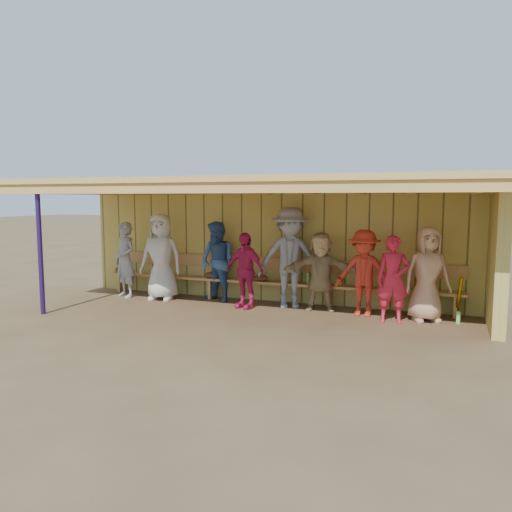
{
  "coord_description": "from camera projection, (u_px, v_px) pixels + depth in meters",
  "views": [
    {
      "loc": [
        3.37,
        -8.53,
        2.15
      ],
      "look_at": [
        0.0,
        0.35,
        1.05
      ],
      "focal_mm": 35.0,
      "sensor_mm": 36.0,
      "label": 1
    }
  ],
  "objects": [
    {
      "name": "ground",
      "position": [
        249.0,
        313.0,
        9.36
      ],
      "size": [
        90.0,
        90.0,
        0.0
      ],
      "primitive_type": "plane",
      "color": "brown",
      "rests_on": "ground"
    },
    {
      "name": "player_a",
      "position": [
        125.0,
        260.0,
        10.85
      ],
      "size": [
        0.7,
        0.59,
        1.64
      ],
      "primitive_type": "imported",
      "rotation": [
        0.0,
        0.0,
        -0.4
      ],
      "color": "gray",
      "rests_on": "ground"
    },
    {
      "name": "player_b",
      "position": [
        161.0,
        257.0,
        10.56
      ],
      "size": [
        0.98,
        0.72,
        1.83
      ],
      "primitive_type": "imported",
      "rotation": [
        0.0,
        0.0,
        0.16
      ],
      "color": "silver",
      "rests_on": "ground"
    },
    {
      "name": "player_c",
      "position": [
        218.0,
        262.0,
        10.38
      ],
      "size": [
        0.98,
        0.88,
        1.67
      ],
      "primitive_type": "imported",
      "rotation": [
        0.0,
        0.0,
        -0.36
      ],
      "color": "#385B9A",
      "rests_on": "ground"
    },
    {
      "name": "player_d",
      "position": [
        245.0,
        270.0,
        9.76
      ],
      "size": [
        0.94,
        0.6,
        1.49
      ],
      "primitive_type": "imported",
      "rotation": [
        0.0,
        0.0,
        -0.29
      ],
      "color": "#D12159",
      "rests_on": "ground"
    },
    {
      "name": "player_e",
      "position": [
        290.0,
        258.0,
        9.81
      ],
      "size": [
        1.47,
        1.19,
        1.98
      ],
      "primitive_type": "imported",
      "rotation": [
        0.0,
        0.0,
        0.42
      ],
      "color": "gray",
      "rests_on": "ground"
    },
    {
      "name": "player_f",
      "position": [
        321.0,
        271.0,
        9.52
      ],
      "size": [
        1.47,
        0.71,
        1.52
      ],
      "primitive_type": "imported",
      "rotation": [
        0.0,
        0.0,
        0.19
      ],
      "color": "tan",
      "rests_on": "ground"
    },
    {
      "name": "player_g",
      "position": [
        393.0,
        279.0,
        8.61
      ],
      "size": [
        0.61,
        0.45,
        1.52
      ],
      "primitive_type": "imported",
      "rotation": [
        0.0,
        0.0,
        0.17
      ],
      "color": "red",
      "rests_on": "ground"
    },
    {
      "name": "player_h",
      "position": [
        427.0,
        274.0,
        8.69
      ],
      "size": [
        0.96,
        0.82,
        1.67
      ],
      "primitive_type": "imported",
      "rotation": [
        0.0,
        0.0,
        0.42
      ],
      "color": "tan",
      "rests_on": "ground"
    },
    {
      "name": "player_extra",
      "position": [
        364.0,
        273.0,
        9.1
      ],
      "size": [
        1.06,
        0.65,
        1.59
      ],
      "primitive_type": "imported",
      "rotation": [
        0.0,
        0.0,
        -0.06
      ],
      "color": "red",
      "rests_on": "ground"
    },
    {
      "name": "dugout_structure",
      "position": [
        281.0,
        222.0,
        9.67
      ],
      "size": [
        8.8,
        3.2,
        2.5
      ],
      "color": "tan",
      "rests_on": "ground"
    },
    {
      "name": "bench",
      "position": [
        269.0,
        277.0,
        10.34
      ],
      "size": [
        7.6,
        0.34,
        0.93
      ],
      "color": "tan",
      "rests_on": "ground"
    },
    {
      "name": "dugout_equipment",
      "position": [
        233.0,
        278.0,
        10.49
      ],
      "size": [
        7.45,
        0.62,
        0.8
      ],
      "color": "gold",
      "rests_on": "ground"
    }
  ]
}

